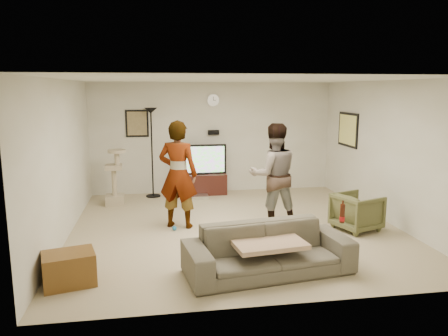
{
  "coord_description": "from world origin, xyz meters",
  "views": [
    {
      "loc": [
        -1.33,
        -7.02,
        2.35
      ],
      "look_at": [
        -0.16,
        0.2,
        1.01
      ],
      "focal_mm": 34.66,
      "sensor_mm": 36.0,
      "label": 1
    }
  ],
  "objects": [
    {
      "name": "floor",
      "position": [
        0.0,
        0.0,
        -0.01
      ],
      "size": [
        5.5,
        5.5,
        0.02
      ],
      "primitive_type": "cube",
      "color": "tan",
      "rests_on": "ground"
    },
    {
      "name": "ceiling",
      "position": [
        0.0,
        0.0,
        2.51
      ],
      "size": [
        5.5,
        5.5,
        0.02
      ],
      "primitive_type": "cube",
      "color": "silver",
      "rests_on": "wall_back"
    },
    {
      "name": "wall_back",
      "position": [
        0.0,
        2.75,
        1.25
      ],
      "size": [
        5.5,
        0.04,
        2.5
      ],
      "primitive_type": "cube",
      "color": "beige",
      "rests_on": "floor"
    },
    {
      "name": "wall_front",
      "position": [
        0.0,
        -2.75,
        1.25
      ],
      "size": [
        5.5,
        0.04,
        2.5
      ],
      "primitive_type": "cube",
      "color": "beige",
      "rests_on": "floor"
    },
    {
      "name": "wall_left",
      "position": [
        -2.75,
        0.0,
        1.25
      ],
      "size": [
        0.04,
        5.5,
        2.5
      ],
      "primitive_type": "cube",
      "color": "beige",
      "rests_on": "floor"
    },
    {
      "name": "wall_right",
      "position": [
        2.75,
        0.0,
        1.25
      ],
      "size": [
        0.04,
        5.5,
        2.5
      ],
      "primitive_type": "cube",
      "color": "beige",
      "rests_on": "floor"
    },
    {
      "name": "wall_clock",
      "position": [
        0.0,
        2.72,
        2.1
      ],
      "size": [
        0.26,
        0.04,
        0.26
      ],
      "primitive_type": "cylinder",
      "rotation": [
        1.57,
        0.0,
        0.0
      ],
      "color": "silver",
      "rests_on": "wall_back"
    },
    {
      "name": "wall_speaker",
      "position": [
        0.0,
        2.69,
        1.38
      ],
      "size": [
        0.25,
        0.1,
        0.1
      ],
      "primitive_type": "cube",
      "color": "black",
      "rests_on": "wall_back"
    },
    {
      "name": "picture_back",
      "position": [
        -1.7,
        2.73,
        1.6
      ],
      "size": [
        0.42,
        0.03,
        0.52
      ],
      "primitive_type": "cube",
      "color": "olive",
      "rests_on": "wall_back"
    },
    {
      "name": "picture_right",
      "position": [
        2.73,
        1.6,
        1.5
      ],
      "size": [
        0.03,
        0.78,
        0.62
      ],
      "primitive_type": "cube",
      "color": "#FFF97A",
      "rests_on": "wall_right"
    },
    {
      "name": "tv_stand",
      "position": [
        -0.31,
        2.5,
        0.23
      ],
      "size": [
        1.11,
        0.45,
        0.46
      ],
      "primitive_type": "cube",
      "color": "black",
      "rests_on": "floor"
    },
    {
      "name": "console_box",
      "position": [
        -0.4,
        2.11,
        0.04
      ],
      "size": [
        0.4,
        0.3,
        0.07
      ],
      "primitive_type": "cube",
      "color": "silver",
      "rests_on": "floor"
    },
    {
      "name": "tv",
      "position": [
        -0.31,
        2.5,
        0.8
      ],
      "size": [
        1.12,
        0.08,
        0.67
      ],
      "primitive_type": "cube",
      "color": "black",
      "rests_on": "tv_stand"
    },
    {
      "name": "tv_screen",
      "position": [
        -0.31,
        2.46,
        0.8
      ],
      "size": [
        1.03,
        0.01,
        0.59
      ],
      "primitive_type": "cube",
      "color": "#4CE233",
      "rests_on": "tv"
    },
    {
      "name": "floor_lamp",
      "position": [
        -1.39,
        2.44,
        0.98
      ],
      "size": [
        0.32,
        0.32,
        1.95
      ],
      "primitive_type": "cylinder",
      "color": "black",
      "rests_on": "floor"
    },
    {
      "name": "cat_tree",
      "position": [
        -2.17,
        1.88,
        0.58
      ],
      "size": [
        0.38,
        0.38,
        1.15
      ],
      "primitive_type": "cube",
      "rotation": [
        0.0,
        0.0,
        0.03
      ],
      "color": "tan",
      "rests_on": "floor"
    },
    {
      "name": "person_left",
      "position": [
        -0.95,
        0.21,
        0.92
      ],
      "size": [
        0.78,
        0.65,
        1.84
      ],
      "primitive_type": "imported",
      "rotation": [
        0.0,
        0.0,
        2.78
      ],
      "color": "#9B97AA",
      "rests_on": "floor"
    },
    {
      "name": "person_right",
      "position": [
        0.68,
        0.05,
        0.89
      ],
      "size": [
        0.87,
        0.68,
        1.78
      ],
      "primitive_type": "imported",
      "rotation": [
        0.0,
        0.0,
        3.14
      ],
      "color": "navy",
      "rests_on": "floor"
    },
    {
      "name": "sofa",
      "position": [
        0.08,
        -1.9,
        0.31
      ],
      "size": [
        2.24,
        1.13,
        0.63
      ],
      "primitive_type": "imported",
      "rotation": [
        0.0,
        0.0,
        0.14
      ],
      "color": "#514C3E",
      "rests_on": "floor"
    },
    {
      "name": "throw_blanket",
      "position": [
        0.05,
        -1.9,
        0.42
      ],
      "size": [
        0.98,
        0.81,
        0.06
      ],
      "primitive_type": "cube",
      "rotation": [
        0.0,
        0.0,
        0.13
      ],
      "color": "tan",
      "rests_on": "sofa"
    },
    {
      "name": "beer_bottle",
      "position": [
        1.06,
        -1.9,
        0.75
      ],
      "size": [
        0.06,
        0.06,
        0.25
      ],
      "primitive_type": "cylinder",
      "color": "#3C1509",
      "rests_on": "sofa"
    },
    {
      "name": "armchair",
      "position": [
        2.01,
        -0.44,
        0.31
      ],
      "size": [
        0.87,
        0.86,
        0.62
      ],
      "primitive_type": "imported",
      "rotation": [
        0.0,
        0.0,
        1.92
      ],
      "color": "#4D4F2C",
      "rests_on": "floor"
    },
    {
      "name": "side_table",
      "position": [
        -2.4,
        -1.84,
        0.2
      ],
      "size": [
        0.7,
        0.59,
        0.4
      ],
      "primitive_type": "cube",
      "rotation": [
        0.0,
        0.0,
        0.25
      ],
      "color": "brown",
      "rests_on": "floor"
    },
    {
      "name": "toy_ball",
      "position": [
        -1.04,
        0.0,
        0.04
      ],
      "size": [
        0.08,
        0.08,
        0.08
      ],
      "primitive_type": "sphere",
      "color": "#1E70A9",
      "rests_on": "floor"
    }
  ]
}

